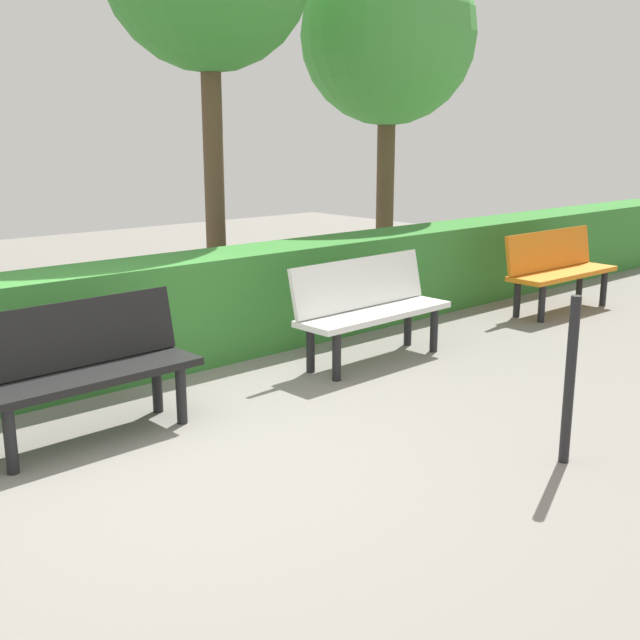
% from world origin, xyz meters
% --- Properties ---
extents(ground_plane, '(20.89, 20.89, 0.00)m').
position_xyz_m(ground_plane, '(0.00, 0.00, 0.00)').
color(ground_plane, gray).
extents(bench_orange, '(1.50, 0.49, 0.86)m').
position_xyz_m(bench_orange, '(-5.36, -0.64, 0.48)').
color(bench_orange, orange).
rests_on(bench_orange, ground_plane).
extents(bench_white, '(1.51, 0.50, 0.86)m').
position_xyz_m(bench_white, '(-2.49, -0.66, 0.48)').
color(bench_white, white).
rests_on(bench_white, ground_plane).
extents(bench_black, '(1.45, 0.50, 0.86)m').
position_xyz_m(bench_black, '(0.07, -0.65, 0.48)').
color(bench_black, black).
rests_on(bench_black, ground_plane).
extents(hedge_row, '(16.89, 0.64, 0.89)m').
position_xyz_m(hedge_row, '(-1.22, -1.65, 0.44)').
color(hedge_row, '#387F33').
rests_on(hedge_row, ground_plane).
extents(tree_near, '(2.21, 2.21, 4.18)m').
position_xyz_m(tree_near, '(-5.38, -3.25, 3.05)').
color(tree_near, brown).
rests_on(tree_near, ground_plane).
extents(railing_post_mid, '(0.06, 0.06, 1.00)m').
position_xyz_m(railing_post_mid, '(-1.85, 1.59, 0.50)').
color(railing_post_mid, black).
rests_on(railing_post_mid, ground_plane).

